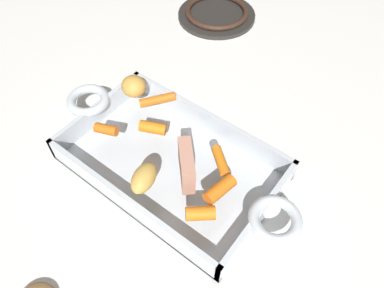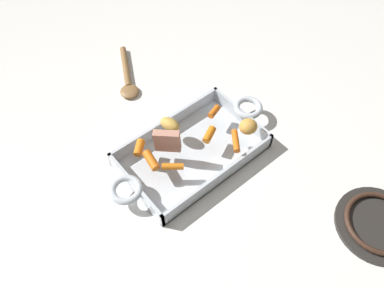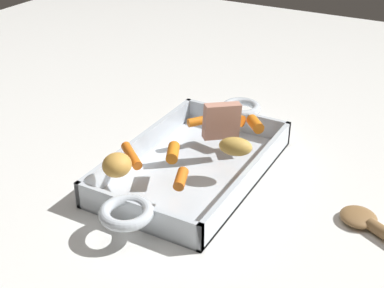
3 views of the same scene
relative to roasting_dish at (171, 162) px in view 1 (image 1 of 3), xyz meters
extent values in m
plane|color=white|center=(0.00, 0.00, -0.02)|extent=(2.25, 2.25, 0.00)
cube|color=silver|center=(0.00, 0.00, -0.01)|extent=(0.36, 0.23, 0.01)
cube|color=silver|center=(0.00, 0.11, 0.01)|extent=(0.36, 0.01, 0.05)
cube|color=silver|center=(0.00, -0.11, 0.01)|extent=(0.36, 0.01, 0.05)
cube|color=silver|center=(0.18, 0.00, 0.01)|extent=(0.01, 0.23, 0.05)
cube|color=silver|center=(-0.18, 0.00, 0.01)|extent=(0.01, 0.23, 0.05)
torus|color=silver|center=(0.20, 0.00, 0.03)|extent=(0.08, 0.08, 0.02)
torus|color=silver|center=(-0.20, 0.00, 0.03)|extent=(0.08, 0.08, 0.02)
cube|color=tan|center=(0.06, -0.03, 0.07)|extent=(0.06, 0.06, 0.07)
cylinder|color=orange|center=(0.11, -0.07, 0.05)|extent=(0.05, 0.04, 0.02)
cylinder|color=orange|center=(0.08, 0.03, 0.04)|extent=(0.05, 0.05, 0.02)
cylinder|color=orange|center=(-0.09, 0.07, 0.04)|extent=(0.05, 0.06, 0.02)
cylinder|color=orange|center=(-0.05, 0.01, 0.05)|extent=(0.05, 0.04, 0.02)
cylinder|color=orange|center=(-0.11, -0.04, 0.04)|extent=(0.05, 0.03, 0.02)
cylinder|color=orange|center=(0.11, -0.02, 0.05)|extent=(0.03, 0.06, 0.02)
ellipsoid|color=gold|center=(0.01, -0.07, 0.05)|extent=(0.05, 0.06, 0.03)
ellipsoid|color=gold|center=(-0.14, 0.06, 0.05)|extent=(0.06, 0.05, 0.04)
cylinder|color=#282623|center=(-0.21, 0.43, -0.01)|extent=(0.20, 0.20, 0.01)
torus|color=#382319|center=(-0.21, 0.43, 0.00)|extent=(0.16, 0.16, 0.01)
camera|label=1|loc=(0.25, -0.26, 0.51)|focal=33.74mm
camera|label=2|loc=(0.36, 0.44, 0.82)|focal=35.86mm
camera|label=3|loc=(-0.69, -0.38, 0.49)|focal=49.20mm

